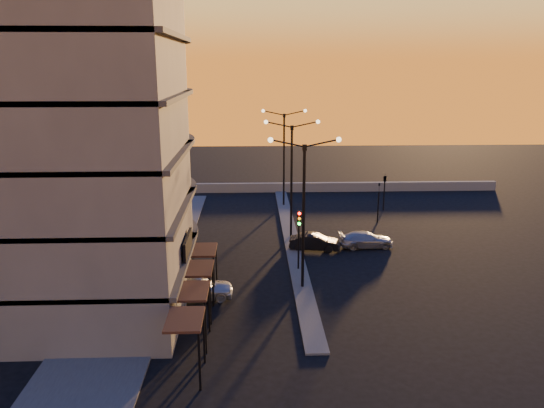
{
  "coord_description": "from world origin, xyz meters",
  "views": [
    {
      "loc": [
        -3.07,
        -30.76,
        13.61
      ],
      "look_at": [
        -1.73,
        4.76,
        4.23
      ],
      "focal_mm": 35.0,
      "sensor_mm": 36.0,
      "label": 1
    }
  ],
  "objects": [
    {
      "name": "ground",
      "position": [
        0.0,
        0.0,
        0.0
      ],
      "size": [
        120.0,
        120.0,
        0.0
      ],
      "primitive_type": "plane",
      "color": "black",
      "rests_on": "ground"
    },
    {
      "name": "sidewalk_west",
      "position": [
        -10.5,
        4.0,
        0.06
      ],
      "size": [
        5.0,
        40.0,
        0.12
      ],
      "primitive_type": "cube",
      "color": "#4D4D4A",
      "rests_on": "ground"
    },
    {
      "name": "median",
      "position": [
        0.0,
        10.0,
        0.06
      ],
      "size": [
        1.2,
        36.0,
        0.12
      ],
      "primitive_type": "cube",
      "color": "#4D4D4A",
      "rests_on": "ground"
    },
    {
      "name": "parapet",
      "position": [
        2.0,
        26.0,
        0.5
      ],
      "size": [
        44.0,
        0.5,
        1.0
      ],
      "primitive_type": "cube",
      "color": "slate",
      "rests_on": "ground"
    },
    {
      "name": "building",
      "position": [
        -14.0,
        0.03,
        11.91
      ],
      "size": [
        14.35,
        17.08,
        25.0
      ],
      "color": "#645F58",
      "rests_on": "ground"
    },
    {
      "name": "streetlamp_near",
      "position": [
        0.0,
        0.0,
        5.59
      ],
      "size": [
        4.32,
        0.32,
        9.51
      ],
      "color": "black",
      "rests_on": "ground"
    },
    {
      "name": "streetlamp_mid",
      "position": [
        0.0,
        10.0,
        5.59
      ],
      "size": [
        4.32,
        0.32,
        9.51
      ],
      "color": "black",
      "rests_on": "ground"
    },
    {
      "name": "streetlamp_far",
      "position": [
        0.0,
        20.0,
        5.59
      ],
      "size": [
        4.32,
        0.32,
        9.51
      ],
      "color": "black",
      "rests_on": "ground"
    },
    {
      "name": "traffic_light_main",
      "position": [
        0.0,
        2.87,
        2.89
      ],
      "size": [
        0.28,
        0.44,
        4.25
      ],
      "color": "black",
      "rests_on": "ground"
    },
    {
      "name": "signal_east_a",
      "position": [
        8.0,
        14.0,
        1.93
      ],
      "size": [
        0.13,
        0.16,
        3.6
      ],
      "color": "black",
      "rests_on": "ground"
    },
    {
      "name": "signal_east_b",
      "position": [
        9.5,
        18.0,
        3.1
      ],
      "size": [
        0.42,
        1.99,
        3.6
      ],
      "color": "black",
      "rests_on": "ground"
    },
    {
      "name": "car_hatchback",
      "position": [
        -6.5,
        -1.38,
        0.75
      ],
      "size": [
        4.55,
        2.24,
        1.49
      ],
      "primitive_type": "imported",
      "rotation": [
        0.0,
        0.0,
        1.68
      ],
      "color": "#BABDC3",
      "rests_on": "ground"
    },
    {
      "name": "car_sedan",
      "position": [
        1.59,
        7.03,
        0.63
      ],
      "size": [
        3.98,
        1.95,
        1.26
      ],
      "primitive_type": "imported",
      "rotation": [
        0.0,
        0.0,
        1.4
      ],
      "color": "black",
      "rests_on": "ground"
    },
    {
      "name": "car_wagon",
      "position": [
        5.6,
        7.49,
        0.61
      ],
      "size": [
        4.29,
        1.98,
        1.21
      ],
      "primitive_type": "imported",
      "rotation": [
        0.0,
        0.0,
        1.64
      ],
      "color": "#9FA1A7",
      "rests_on": "ground"
    }
  ]
}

